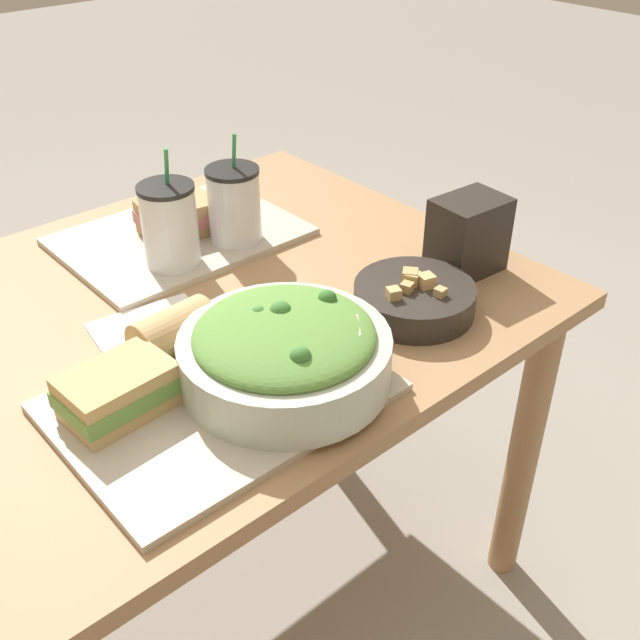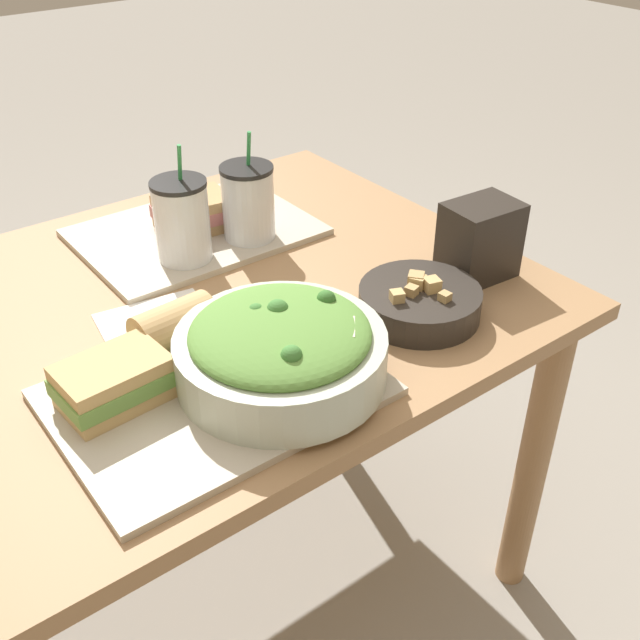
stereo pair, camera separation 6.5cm
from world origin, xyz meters
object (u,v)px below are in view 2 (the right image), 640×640
object	(u,v)px
soup_bowl	(420,301)
drink_cup_dark	(182,223)
sandwich_far	(193,213)
sandwich_near	(114,382)
drink_cup_red	(248,204)
napkin_folded	(155,319)
baguette_near	(176,327)
salad_bowl	(281,349)
chip_bag	(480,240)

from	to	relation	value
soup_bowl	drink_cup_dark	distance (m)	0.44
sandwich_far	soup_bowl	bearing A→B (deg)	-65.58
sandwich_near	sandwich_far	bearing A→B (deg)	45.02
drink_cup_dark	drink_cup_red	distance (m)	0.14
soup_bowl	napkin_folded	world-z (taller)	soup_bowl
baguette_near	napkin_folded	world-z (taller)	baguette_near
salad_bowl	baguette_near	distance (m)	0.17
salad_bowl	drink_cup_red	bearing A→B (deg)	62.97
sandwich_near	sandwich_far	size ratio (longest dim) A/B	1.01
baguette_near	drink_cup_red	world-z (taller)	drink_cup_red
drink_cup_red	baguette_near	bearing A→B (deg)	-139.55
salad_bowl	napkin_folded	distance (m)	0.27
sandwich_near	sandwich_far	world-z (taller)	same
drink_cup_red	sandwich_far	bearing A→B (deg)	125.07
salad_bowl	sandwich_near	xyz separation A→B (m)	(-0.21, 0.09, -0.02)
sandwich_far	chip_bag	size ratio (longest dim) A/B	1.12
salad_bowl	chip_bag	xyz separation A→B (m)	(0.45, 0.05, 0.01)
sandwich_far	drink_cup_red	world-z (taller)	drink_cup_red
baguette_near	napkin_folded	size ratio (longest dim) A/B	0.65
drink_cup_dark	drink_cup_red	size ratio (longest dim) A/B	1.03
sandwich_near	drink_cup_dark	distance (m)	0.40
salad_bowl	baguette_near	world-z (taller)	salad_bowl
soup_bowl	sandwich_far	bearing A→B (deg)	106.97
sandwich_near	drink_cup_dark	world-z (taller)	drink_cup_dark
sandwich_near	sandwich_far	xyz separation A→B (m)	(0.34, 0.39, 0.00)
sandwich_near	chip_bag	bearing A→B (deg)	-8.01
chip_bag	drink_cup_dark	bearing A→B (deg)	142.61
drink_cup_red	napkin_folded	bearing A→B (deg)	-153.50
drink_cup_red	salad_bowl	bearing A→B (deg)	-117.03
sandwich_near	drink_cup_dark	size ratio (longest dim) A/B	0.73
napkin_folded	salad_bowl	bearing A→B (deg)	-75.15
salad_bowl	soup_bowl	size ratio (longest dim) A/B	1.50
salad_bowl	baguette_near	bearing A→B (deg)	117.83
drink_cup_dark	napkin_folded	distance (m)	0.20
drink_cup_red	napkin_folded	xyz separation A→B (m)	(-0.27, -0.13, -0.08)
baguette_near	drink_cup_red	distance (m)	0.37
salad_bowl	soup_bowl	world-z (taller)	salad_bowl
drink_cup_dark	salad_bowl	bearing A→B (deg)	-99.15
baguette_near	drink_cup_dark	xyz separation A→B (m)	(0.14, 0.24, 0.03)
soup_bowl	drink_cup_dark	bearing A→B (deg)	119.57
sandwich_far	drink_cup_red	size ratio (longest dim) A/B	0.74
soup_bowl	chip_bag	bearing A→B (deg)	11.57
soup_bowl	baguette_near	bearing A→B (deg)	158.68
salad_bowl	drink_cup_red	size ratio (longest dim) A/B	1.44
baguette_near	chip_bag	size ratio (longest dim) A/B	0.91
salad_bowl	napkin_folded	world-z (taller)	salad_bowl
salad_bowl	sandwich_far	size ratio (longest dim) A/B	1.95
drink_cup_dark	sandwich_near	bearing A→B (deg)	-132.09
drink_cup_dark	chip_bag	distance (m)	0.51
soup_bowl	napkin_folded	xyz separation A→B (m)	(-0.34, 0.24, -0.03)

